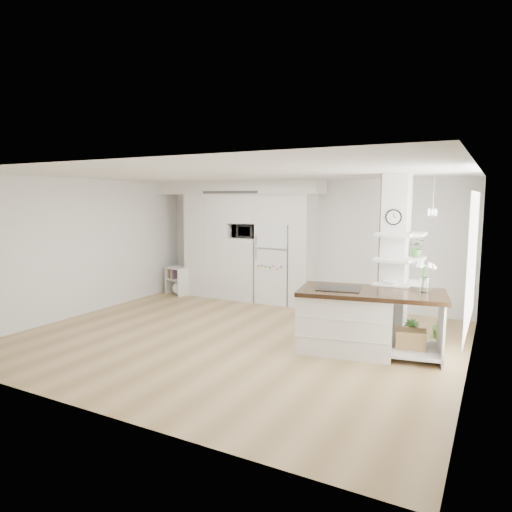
{
  "coord_description": "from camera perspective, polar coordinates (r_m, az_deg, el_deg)",
  "views": [
    {
      "loc": [
        3.76,
        -6.32,
        2.33
      ],
      "look_at": [
        -0.09,
        0.9,
        1.27
      ],
      "focal_mm": 32.0,
      "sensor_mm": 36.0,
      "label": 1
    }
  ],
  "objects": [
    {
      "name": "bookshelf",
      "position": [
        11.13,
        -9.76,
        -3.29
      ],
      "size": [
        0.64,
        0.48,
        0.67
      ],
      "rotation": [
        0.0,
        0.0,
        -0.31
      ],
      "color": "white",
      "rests_on": "floor"
    },
    {
      "name": "room",
      "position": [
        7.37,
        -2.67,
        3.66
      ],
      "size": [
        7.04,
        6.04,
        2.72
      ],
      "color": "white",
      "rests_on": "ground"
    },
    {
      "name": "kitchen_island",
      "position": [
        7.12,
        12.12,
        -7.74
      ],
      "size": [
        2.26,
        1.37,
        1.52
      ],
      "rotation": [
        0.0,
        0.0,
        0.18
      ],
      "color": "white",
      "rests_on": "floor"
    },
    {
      "name": "floor",
      "position": [
        7.72,
        -2.58,
        -10.22
      ],
      "size": [
        7.0,
        6.0,
        0.01
      ],
      "primitive_type": "cube",
      "color": "tan",
      "rests_on": "ground"
    },
    {
      "name": "floor_plant_a",
      "position": [
        8.2,
        21.99,
        -8.17
      ],
      "size": [
        0.24,
        0.2,
        0.42
      ],
      "primitive_type": "imported",
      "rotation": [
        0.0,
        0.0,
        0.06
      ],
      "color": "#417A30",
      "rests_on": "floor"
    },
    {
      "name": "decor_bowl",
      "position": [
        7.49,
        16.4,
        -3.16
      ],
      "size": [
        0.22,
        0.22,
        0.05
      ],
      "primitive_type": "imported",
      "color": "white",
      "rests_on": "column"
    },
    {
      "name": "pendant_light",
      "position": [
        6.8,
        10.46,
        5.47
      ],
      "size": [
        0.12,
        0.12,
        0.1
      ],
      "primitive_type": "cylinder",
      "color": "white",
      "rests_on": "room"
    },
    {
      "name": "shelf_plant",
      "position": [
        7.75,
        19.53,
        0.97
      ],
      "size": [
        0.27,
        0.23,
        0.3
      ],
      "primitive_type": "imported",
      "color": "#417A30",
      "rests_on": "column"
    },
    {
      "name": "column",
      "position": [
        7.64,
        17.42,
        -0.33
      ],
      "size": [
        0.69,
        0.9,
        2.7
      ],
      "color": "silver",
      "rests_on": "floor"
    },
    {
      "name": "refrigerator",
      "position": [
        10.08,
        2.61,
        -0.95
      ],
      "size": [
        0.78,
        0.69,
        1.75
      ],
      "color": "white",
      "rests_on": "floor"
    },
    {
      "name": "window",
      "position": [
        6.68,
        25.43,
        -0.49
      ],
      "size": [
        0.0,
        2.4,
        2.4
      ],
      "primitive_type": "plane",
      "rotation": [
        1.57,
        0.0,
        -1.57
      ],
      "color": "white",
      "rests_on": "room"
    },
    {
      "name": "microwave",
      "position": [
        10.3,
        -1.29,
        3.12
      ],
      "size": [
        0.54,
        0.37,
        0.3
      ],
      "primitive_type": "imported",
      "color": "#2D2D2D",
      "rests_on": "cabinet_wall"
    },
    {
      "name": "cabinet_wall",
      "position": [
        10.43,
        -2.0,
        2.82
      ],
      "size": [
        4.0,
        0.71,
        2.7
      ],
      "color": "white",
      "rests_on": "floor"
    },
    {
      "name": "floor_plant_b",
      "position": [
        7.63,
        18.81,
        -9.12
      ],
      "size": [
        0.26,
        0.26,
        0.43
      ],
      "primitive_type": "imported",
      "rotation": [
        0.0,
        0.0,
        0.08
      ],
      "color": "#417A30",
      "rests_on": "floor"
    }
  ]
}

